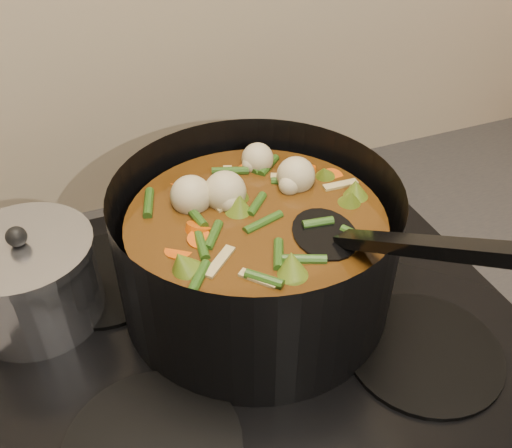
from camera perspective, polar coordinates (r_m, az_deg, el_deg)
name	(u,v)px	position (r m, az deg, el deg)	size (l,w,h in m)	color
stovetop	(254,319)	(0.72, -0.21, -9.44)	(0.62, 0.54, 0.03)	black
stockpot	(257,250)	(0.69, 0.05, -2.64)	(0.35, 0.44, 0.25)	black
saucepan	(31,280)	(0.73, -21.59, -5.20)	(0.16, 0.16, 0.13)	silver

